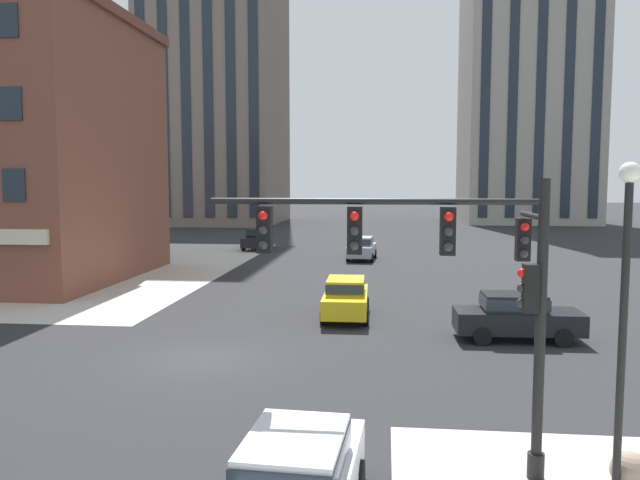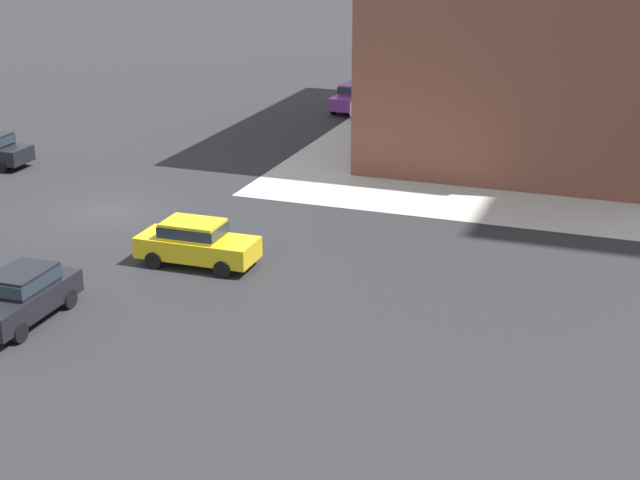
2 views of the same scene
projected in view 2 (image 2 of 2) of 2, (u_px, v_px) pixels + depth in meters
name	position (u px, v px, depth m)	size (l,w,h in m)	color
ground_plane	(107.00, 212.00, 41.21)	(320.00, 320.00, 0.00)	#262628
sidewalk_far_corner	(623.00, 144.00, 52.42)	(32.00, 32.00, 0.02)	#B7B2A8
car_main_northbound_far	(355.00, 96.00, 60.03)	(4.52, 2.13, 1.68)	#7A3389
car_main_southbound_near	(22.00, 294.00, 30.52)	(4.43, 1.96, 1.68)	black
car_parked_curb	(196.00, 241.00, 35.10)	(1.96, 4.43, 1.68)	gold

